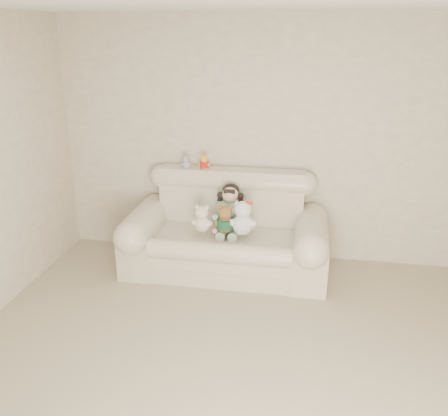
% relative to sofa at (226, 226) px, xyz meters
% --- Properties ---
extents(floor, '(5.00, 5.00, 0.00)m').
position_rel_sofa_xyz_m(floor, '(0.34, -2.00, -0.52)').
color(floor, tan).
rests_on(floor, ground).
extents(wall_back, '(4.50, 0.00, 4.50)m').
position_rel_sofa_xyz_m(wall_back, '(0.34, 0.50, 0.78)').
color(wall_back, beige).
rests_on(wall_back, ground).
extents(sofa, '(2.10, 0.95, 1.03)m').
position_rel_sofa_xyz_m(sofa, '(0.00, 0.00, 0.00)').
color(sofa, beige).
rests_on(sofa, floor).
extents(seated_child, '(0.34, 0.41, 0.53)m').
position_rel_sofa_xyz_m(seated_child, '(0.03, 0.08, 0.17)').
color(seated_child, '#307D41').
rests_on(seated_child, sofa).
extents(brown_teddy, '(0.23, 0.18, 0.35)m').
position_rel_sofa_xyz_m(brown_teddy, '(0.02, -0.13, 0.16)').
color(brown_teddy, brown).
rests_on(brown_teddy, sofa).
extents(white_cat, '(0.33, 0.29, 0.43)m').
position_rel_sofa_xyz_m(white_cat, '(0.20, -0.14, 0.20)').
color(white_cat, white).
rests_on(white_cat, sofa).
extents(cream_teddy, '(0.26, 0.24, 0.34)m').
position_rel_sofa_xyz_m(cream_teddy, '(-0.22, -0.15, 0.15)').
color(cream_teddy, white).
rests_on(cream_teddy, sofa).
extents(yellow_mini_bear, '(0.15, 0.13, 0.19)m').
position_rel_sofa_xyz_m(yellow_mini_bear, '(-0.30, 0.36, 0.59)').
color(yellow_mini_bear, yellow).
rests_on(yellow_mini_bear, sofa).
extents(grey_mini_plush, '(0.13, 0.11, 0.18)m').
position_rel_sofa_xyz_m(grey_mini_plush, '(-0.49, 0.34, 0.59)').
color(grey_mini_plush, '#ABABB1').
rests_on(grey_mini_plush, sofa).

